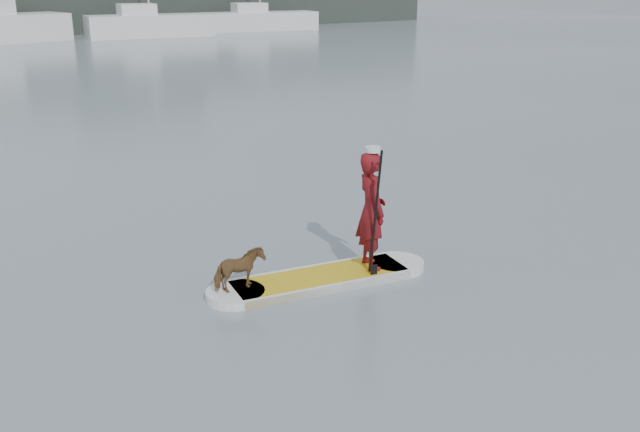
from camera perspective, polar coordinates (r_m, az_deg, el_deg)
paddleboard at (r=10.08m, az=-0.00°, el=-5.07°), size 3.26×1.23×0.12m
paddler at (r=10.09m, az=4.13°, el=0.45°), size 0.58×0.71×1.70m
white_cap at (r=9.85m, az=4.25°, el=5.35°), size 0.22×0.22×0.07m
dog at (r=9.55m, az=-6.49°, el=-4.31°), size 0.69×0.33×0.58m
paddle at (r=9.86m, az=4.42°, el=-1.06°), size 0.10×0.30×2.00m
sailboat_e at (r=52.96m, az=-13.51°, el=14.72°), size 8.96×4.07×12.53m
sailboat_f at (r=58.04m, az=-4.86°, el=15.45°), size 9.15×4.26×13.20m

